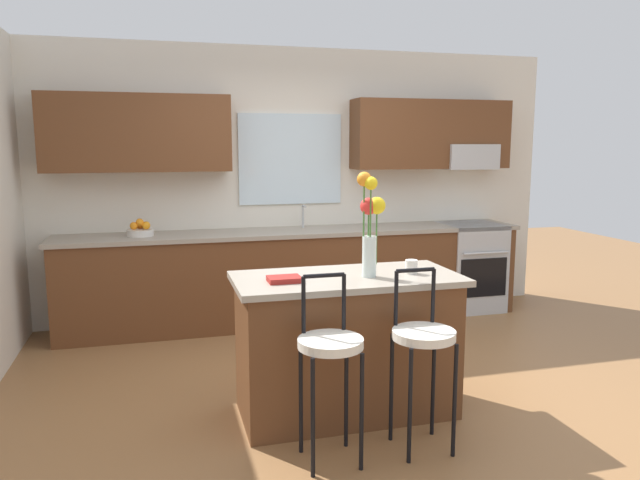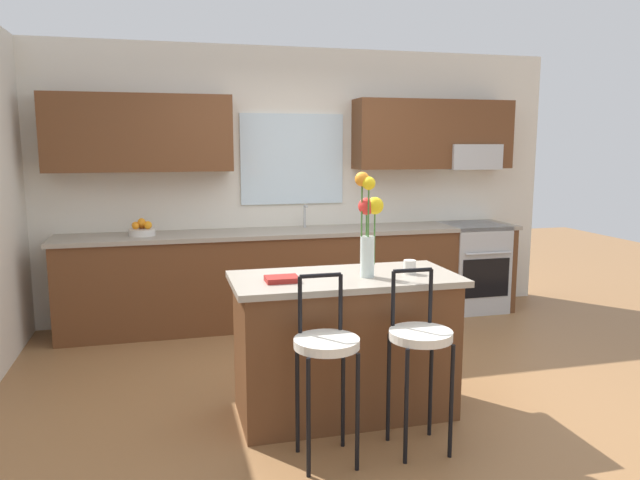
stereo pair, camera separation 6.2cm
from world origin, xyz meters
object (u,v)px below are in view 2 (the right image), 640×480
(kitchen_island, at_px, (345,344))
(bar_stool_near, at_px, (326,351))
(cookbook, at_px, (282,279))
(fruit_bowl_oranges, at_px, (142,230))
(mug_ceramic, at_px, (410,267))
(oven_range, at_px, (472,267))
(flower_vase, at_px, (368,219))
(bar_stool_middle, at_px, (420,343))

(kitchen_island, relative_size, bar_stool_near, 1.39)
(kitchen_island, xyz_separation_m, cookbook, (-0.42, -0.06, 0.47))
(bar_stool_near, distance_m, fruit_bowl_oranges, 2.89)
(kitchen_island, relative_size, cookbook, 7.22)
(fruit_bowl_oranges, bearing_deg, mug_ceramic, -51.34)
(oven_range, height_order, mug_ceramic, mug_ceramic)
(kitchen_island, bearing_deg, flower_vase, -25.55)
(bar_stool_middle, xyz_separation_m, flower_vase, (-0.14, 0.50, 0.65))
(bar_stool_middle, bearing_deg, cookbook, 144.29)
(kitchen_island, distance_m, cookbook, 0.64)
(fruit_bowl_oranges, bearing_deg, cookbook, -67.83)
(oven_range, xyz_separation_m, cookbook, (-2.47, -2.15, 0.48))
(mug_ceramic, bearing_deg, flower_vase, -177.23)
(kitchen_island, height_order, bar_stool_middle, bar_stool_middle)
(kitchen_island, xyz_separation_m, mug_ceramic, (0.42, -0.05, 0.50))
(oven_range, height_order, kitchen_island, same)
(oven_range, distance_m, flower_vase, 3.00)
(flower_vase, bearing_deg, cookbook, -179.98)
(kitchen_island, height_order, bar_stool_near, bar_stool_near)
(oven_range, distance_m, mug_ceramic, 2.73)
(bar_stool_middle, height_order, fruit_bowl_oranges, fruit_bowl_oranges)
(oven_range, distance_m, bar_stool_near, 3.53)
(bar_stool_near, bearing_deg, cookbook, 106.29)
(kitchen_island, relative_size, bar_stool_middle, 1.39)
(bar_stool_middle, xyz_separation_m, cookbook, (-0.70, 0.50, 0.30))
(bar_stool_near, distance_m, mug_ceramic, 0.93)
(fruit_bowl_oranges, bearing_deg, bar_stool_middle, -59.40)
(bar_stool_near, xyz_separation_m, flower_vase, (0.41, 0.50, 0.65))
(oven_range, relative_size, cookbook, 4.60)
(flower_vase, height_order, cookbook, flower_vase)
(bar_stool_near, relative_size, flower_vase, 1.57)
(oven_range, relative_size, bar_stool_near, 0.88)
(kitchen_island, relative_size, fruit_bowl_oranges, 6.02)
(oven_range, xyz_separation_m, mug_ceramic, (-1.63, -2.13, 0.51))
(flower_vase, distance_m, fruit_bowl_oranges, 2.63)
(bar_stool_near, bearing_deg, bar_stool_middle, 0.00)
(fruit_bowl_oranges, bearing_deg, oven_range, -0.51)
(bar_stool_middle, bearing_deg, fruit_bowl_oranges, 120.60)
(kitchen_island, height_order, fruit_bowl_oranges, fruit_bowl_oranges)
(kitchen_island, bearing_deg, mug_ceramic, -6.52)
(flower_vase, xyz_separation_m, cookbook, (-0.55, -0.00, -0.35))
(oven_range, height_order, bar_stool_middle, bar_stool_middle)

